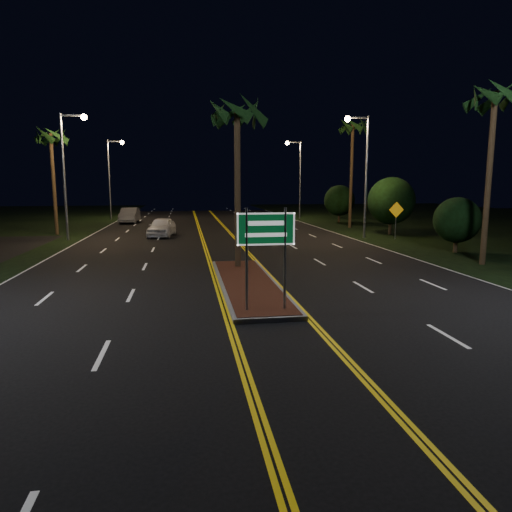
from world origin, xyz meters
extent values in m
plane|color=black|center=(0.00, 0.00, 0.00)|extent=(120.00, 120.00, 0.00)
cube|color=gray|center=(0.00, 7.00, 0.07)|extent=(2.25, 10.25, 0.15)
cube|color=#592819|center=(0.00, 7.00, 0.16)|extent=(2.00, 10.00, 0.02)
cylinder|color=gray|center=(-0.60, 2.80, 1.75)|extent=(0.08, 0.08, 3.20)
cylinder|color=gray|center=(0.60, 2.80, 1.75)|extent=(0.08, 0.08, 3.20)
cube|color=#07471E|center=(0.00, 2.80, 2.70)|extent=(1.80, 0.04, 1.00)
cube|color=white|center=(0.00, 2.77, 2.70)|extent=(1.80, 0.01, 1.00)
cylinder|color=gray|center=(-11.00, 24.00, 4.50)|extent=(0.18, 0.18, 9.00)
cube|color=gray|center=(-10.20, 24.00, 8.85)|extent=(1.60, 0.12, 0.12)
sphere|color=#FFC072|center=(-9.40, 24.00, 8.75)|extent=(0.44, 0.44, 0.44)
cylinder|color=gray|center=(-11.00, 44.00, 4.50)|extent=(0.18, 0.18, 9.00)
cube|color=gray|center=(-10.20, 44.00, 8.85)|extent=(1.60, 0.12, 0.12)
sphere|color=#FFC072|center=(-9.40, 44.00, 8.75)|extent=(0.44, 0.44, 0.44)
cylinder|color=gray|center=(11.00, 22.00, 4.50)|extent=(0.18, 0.18, 9.00)
cube|color=gray|center=(10.20, 22.00, 8.85)|extent=(1.60, 0.12, 0.12)
sphere|color=#FFC072|center=(9.40, 22.00, 8.75)|extent=(0.44, 0.44, 0.44)
cylinder|color=gray|center=(11.00, 42.00, 4.50)|extent=(0.18, 0.18, 9.00)
cube|color=gray|center=(10.20, 42.00, 8.85)|extent=(1.60, 0.12, 0.12)
sphere|color=#FFC072|center=(9.40, 42.00, 8.75)|extent=(0.44, 0.44, 0.44)
cylinder|color=#382819|center=(0.00, 10.50, 3.75)|extent=(0.28, 0.28, 7.50)
cylinder|color=#382819|center=(-12.80, 28.00, 4.00)|extent=(0.28, 0.28, 8.00)
cylinder|color=#382819|center=(12.50, 10.00, 4.25)|extent=(0.28, 0.28, 8.50)
cylinder|color=#382819|center=(12.80, 30.00, 4.75)|extent=(0.28, 0.28, 9.50)
cylinder|color=#382819|center=(13.50, 14.00, 0.45)|extent=(0.24, 0.24, 0.90)
sphere|color=black|center=(13.50, 14.00, 1.95)|extent=(2.70, 2.70, 2.70)
cylinder|color=#382819|center=(14.00, 24.00, 0.63)|extent=(0.24, 0.24, 1.26)
sphere|color=black|center=(14.00, 24.00, 2.73)|extent=(3.78, 3.78, 3.78)
cylinder|color=#382819|center=(13.80, 36.00, 0.54)|extent=(0.24, 0.24, 1.08)
sphere|color=black|center=(13.80, 36.00, 2.34)|extent=(3.24, 3.24, 3.24)
imported|color=white|center=(-4.31, 25.40, 0.87)|extent=(2.95, 5.48, 1.74)
imported|color=#ADB0B6|center=(-8.31, 38.96, 0.92)|extent=(2.55, 5.59, 1.84)
cylinder|color=gray|center=(13.00, 20.94, 1.20)|extent=(0.07, 0.07, 2.40)
cube|color=orange|center=(13.00, 20.92, 2.18)|extent=(1.16, 0.08, 1.16)
camera|label=1|loc=(-2.42, -10.90, 4.06)|focal=32.00mm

